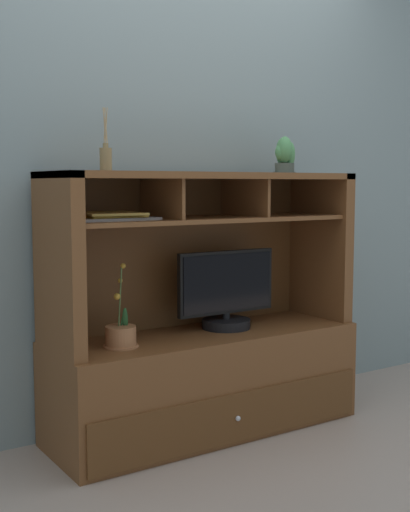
% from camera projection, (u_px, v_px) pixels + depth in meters
% --- Properties ---
extents(floor_plane, '(6.00, 6.00, 0.02)m').
position_uv_depth(floor_plane, '(205.00, 431.00, 3.29)').
color(floor_plane, '#AB978B').
rests_on(floor_plane, ground).
extents(back_wall, '(6.00, 0.02, 2.80)m').
position_uv_depth(back_wall, '(174.00, 141.00, 3.38)').
color(back_wall, gray).
rests_on(back_wall, ground).
extents(media_console, '(1.52, 0.54, 1.24)m').
position_uv_depth(media_console, '(204.00, 351.00, 3.25)').
color(media_console, brown).
rests_on(media_console, ground).
extents(tv_monitor, '(0.54, 0.24, 0.38)m').
position_uv_depth(tv_monitor, '(226.00, 295.00, 3.31)').
color(tv_monitor, black).
rests_on(tv_monitor, media_console).
extents(potted_orchid, '(0.16, 0.16, 0.37)m').
position_uv_depth(potted_orchid, '(121.00, 336.00, 2.94)').
color(potted_orchid, '#AB6D44').
rests_on(potted_orchid, media_console).
extents(magazine_stack_left, '(0.37, 0.30, 0.03)m').
position_uv_depth(magazine_stack_left, '(110.00, 216.00, 2.92)').
color(magazine_stack_left, gray).
rests_on(magazine_stack_left, media_console).
extents(diffuser_bottle, '(0.05, 0.05, 0.27)m').
position_uv_depth(diffuser_bottle, '(106.00, 158.00, 2.90)').
color(diffuser_bottle, olive).
rests_on(diffuser_bottle, media_console).
extents(potted_succulent, '(0.12, 0.12, 0.19)m').
position_uv_depth(potted_succulent, '(285.00, 156.00, 3.43)').
color(potted_succulent, '#455149').
rests_on(potted_succulent, media_console).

